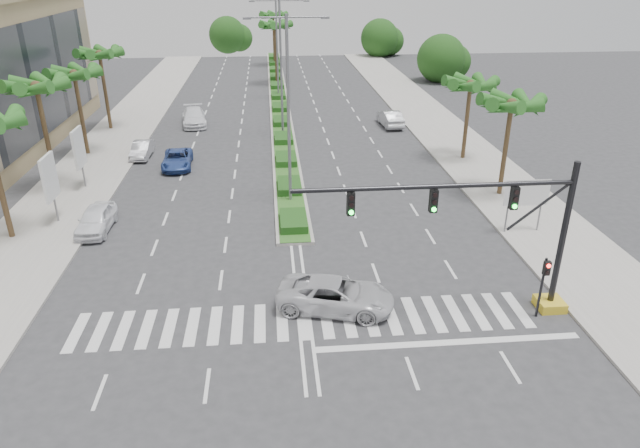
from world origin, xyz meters
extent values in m
plane|color=#333335|center=(0.00, 0.00, 0.00)|extent=(160.00, 160.00, 0.00)
cube|color=gray|center=(15.20, 20.00, 0.07)|extent=(6.00, 120.00, 0.15)
cube|color=gray|center=(-15.20, 20.00, 0.07)|extent=(6.00, 120.00, 0.15)
cube|color=gray|center=(0.00, 45.00, 0.10)|extent=(2.20, 75.00, 0.20)
cube|color=#276020|center=(0.00, 45.00, 0.22)|extent=(1.80, 75.00, 0.04)
cube|color=gold|center=(11.50, 0.00, 0.23)|extent=(1.20, 1.20, 0.45)
cylinder|color=black|center=(11.50, 0.00, 3.70)|extent=(0.28, 0.28, 7.00)
cylinder|color=black|center=(5.50, 0.00, 6.30)|extent=(12.00, 0.20, 0.20)
cylinder|color=black|center=(10.10, 0.00, 5.20)|extent=(2.53, 0.12, 2.15)
cube|color=black|center=(9.00, 0.00, 5.65)|extent=(0.32, 0.24, 1.00)
cylinder|color=#19E533|center=(9.00, -0.14, 5.33)|extent=(0.20, 0.06, 0.20)
cube|color=black|center=(5.50, 0.00, 5.65)|extent=(0.32, 0.24, 1.00)
cylinder|color=#19E533|center=(5.50, -0.14, 5.33)|extent=(0.20, 0.06, 0.20)
cube|color=black|center=(2.00, 0.00, 5.65)|extent=(0.32, 0.24, 1.00)
cylinder|color=#19E533|center=(2.00, -0.14, 5.33)|extent=(0.20, 0.06, 0.20)
cylinder|color=black|center=(10.60, -0.60, 1.50)|extent=(0.12, 0.12, 3.00)
cube|color=black|center=(10.60, -0.75, 2.60)|extent=(0.28, 0.22, 0.65)
cylinder|color=red|center=(10.60, -0.88, 2.78)|extent=(0.18, 0.05, 0.18)
cylinder|color=slate|center=(12.50, 8.00, 1.40)|extent=(0.10, 0.10, 2.80)
cylinder|color=slate|center=(14.50, 8.00, 1.40)|extent=(0.10, 0.10, 2.80)
cube|color=#0C6638|center=(13.50, 8.00, 2.60)|extent=(2.60, 0.08, 1.50)
cube|color=white|center=(13.50, 7.95, 2.60)|extent=(2.70, 0.02, 1.60)
cylinder|color=slate|center=(-14.50, 12.00, 1.40)|extent=(0.12, 0.12, 2.80)
cube|color=white|center=(-14.50, 12.00, 3.00)|extent=(0.18, 2.10, 2.70)
cube|color=#D8594C|center=(-14.50, 12.00, 3.00)|extent=(0.12, 2.00, 2.60)
cylinder|color=slate|center=(-14.50, 18.00, 1.40)|extent=(0.12, 0.12, 2.80)
cube|color=white|center=(-14.50, 18.00, 3.00)|extent=(0.18, 2.10, 2.70)
cube|color=#D8594C|center=(-14.50, 18.00, 3.00)|extent=(0.12, 2.00, 2.60)
cone|color=#26571B|center=(-15.40, 10.00, 6.80)|extent=(0.90, 3.62, 1.50)
cone|color=#26571B|center=(-15.81, 10.86, 6.80)|extent=(3.39, 2.96, 1.50)
cylinder|color=brown|center=(-16.50, 18.00, 3.70)|extent=(0.32, 0.32, 7.40)
sphere|color=brown|center=(-16.50, 18.00, 7.30)|extent=(0.70, 0.70, 0.70)
cone|color=#26571B|center=(-15.40, 18.00, 7.20)|extent=(0.90, 3.62, 1.50)
cone|color=#26571B|center=(-15.81, 18.86, 7.20)|extent=(3.39, 2.96, 1.50)
cone|color=#26571B|center=(-16.74, 19.07, 7.20)|extent=(3.73, 1.68, 1.50)
cone|color=#26571B|center=(-17.49, 18.48, 7.20)|extent=(2.38, 3.65, 1.50)
cone|color=#26571B|center=(-17.49, 17.52, 7.20)|extent=(2.38, 3.65, 1.50)
cone|color=#26571B|center=(-16.74, 16.93, 7.20)|extent=(3.73, 1.68, 1.50)
cone|color=#26571B|center=(-15.81, 17.14, 7.20)|extent=(3.39, 2.96, 1.50)
cylinder|color=brown|center=(-16.50, 26.00, 3.40)|extent=(0.32, 0.32, 6.80)
sphere|color=brown|center=(-16.50, 26.00, 6.70)|extent=(0.70, 0.70, 0.70)
cone|color=#26571B|center=(-15.40, 26.00, 6.60)|extent=(0.90, 3.62, 1.50)
cone|color=#26571B|center=(-15.81, 26.86, 6.60)|extent=(3.39, 2.96, 1.50)
cone|color=#26571B|center=(-16.74, 27.07, 6.60)|extent=(3.73, 1.68, 1.50)
cone|color=#26571B|center=(-17.49, 26.48, 6.60)|extent=(2.38, 3.65, 1.50)
cone|color=#26571B|center=(-17.49, 25.52, 6.60)|extent=(2.38, 3.65, 1.50)
cone|color=#26571B|center=(-16.74, 24.93, 6.60)|extent=(3.73, 1.68, 1.50)
cone|color=#26571B|center=(-15.81, 25.14, 6.60)|extent=(3.39, 2.96, 1.50)
cylinder|color=brown|center=(-16.50, 34.00, 3.60)|extent=(0.32, 0.32, 7.20)
sphere|color=brown|center=(-16.50, 34.00, 7.10)|extent=(0.70, 0.70, 0.70)
cone|color=#26571B|center=(-15.40, 34.00, 7.00)|extent=(0.90, 3.62, 1.50)
cone|color=#26571B|center=(-15.81, 34.86, 7.00)|extent=(3.39, 2.96, 1.50)
cone|color=#26571B|center=(-16.74, 35.07, 7.00)|extent=(3.73, 1.68, 1.50)
cone|color=#26571B|center=(-17.49, 34.48, 7.00)|extent=(2.38, 3.65, 1.50)
cone|color=#26571B|center=(-17.49, 33.52, 7.00)|extent=(2.38, 3.65, 1.50)
cone|color=#26571B|center=(-16.74, 32.93, 7.00)|extent=(3.73, 1.68, 1.50)
cone|color=#26571B|center=(-15.81, 33.14, 7.00)|extent=(3.39, 2.96, 1.50)
cylinder|color=brown|center=(14.50, 14.00, 3.25)|extent=(0.32, 0.32, 6.50)
sphere|color=brown|center=(14.50, 14.00, 6.40)|extent=(0.70, 0.70, 0.70)
cone|color=#26571B|center=(15.60, 14.00, 6.30)|extent=(0.90, 3.62, 1.50)
cone|color=#26571B|center=(15.19, 14.86, 6.30)|extent=(3.39, 2.96, 1.50)
cone|color=#26571B|center=(14.26, 15.07, 6.30)|extent=(3.73, 1.68, 1.50)
cone|color=#26571B|center=(13.51, 14.48, 6.30)|extent=(2.38, 3.65, 1.50)
cone|color=#26571B|center=(13.51, 13.52, 6.30)|extent=(2.38, 3.65, 1.50)
cone|color=#26571B|center=(14.26, 12.93, 6.30)|extent=(3.73, 1.68, 1.50)
cone|color=#26571B|center=(15.19, 13.14, 6.30)|extent=(3.39, 2.96, 1.50)
cylinder|color=brown|center=(14.50, 22.00, 3.10)|extent=(0.32, 0.32, 6.20)
sphere|color=brown|center=(14.50, 22.00, 6.10)|extent=(0.70, 0.70, 0.70)
cone|color=#26571B|center=(15.60, 22.00, 6.00)|extent=(0.90, 3.62, 1.50)
cone|color=#26571B|center=(15.19, 22.86, 6.00)|extent=(3.39, 2.96, 1.50)
cone|color=#26571B|center=(14.26, 23.07, 6.00)|extent=(3.73, 1.68, 1.50)
cone|color=#26571B|center=(13.51, 22.48, 6.00)|extent=(2.38, 3.65, 1.50)
cone|color=#26571B|center=(13.51, 21.52, 6.00)|extent=(2.38, 3.65, 1.50)
cone|color=#26571B|center=(14.26, 20.93, 6.00)|extent=(3.73, 1.68, 1.50)
cone|color=#26571B|center=(15.19, 21.14, 6.00)|extent=(3.39, 2.96, 1.50)
cylinder|color=brown|center=(0.00, 55.00, 3.75)|extent=(0.32, 0.32, 7.50)
sphere|color=brown|center=(0.00, 55.00, 7.40)|extent=(0.70, 0.70, 0.70)
cone|color=#26571B|center=(1.10, 55.00, 7.30)|extent=(0.90, 3.62, 1.50)
cone|color=#26571B|center=(0.69, 55.86, 7.30)|extent=(3.39, 2.96, 1.50)
cone|color=#26571B|center=(-0.24, 56.07, 7.30)|extent=(3.73, 1.68, 1.50)
cone|color=#26571B|center=(-0.99, 55.48, 7.30)|extent=(2.38, 3.65, 1.50)
cone|color=#26571B|center=(-0.99, 54.52, 7.30)|extent=(2.38, 3.65, 1.50)
cone|color=#26571B|center=(-0.24, 53.93, 7.30)|extent=(3.73, 1.68, 1.50)
cone|color=#26571B|center=(0.69, 54.14, 7.30)|extent=(3.39, 2.96, 1.50)
cylinder|color=brown|center=(0.00, 70.00, 3.75)|extent=(0.32, 0.32, 7.50)
sphere|color=brown|center=(0.00, 70.00, 7.40)|extent=(0.70, 0.70, 0.70)
cone|color=#26571B|center=(1.10, 70.00, 7.30)|extent=(0.90, 3.62, 1.50)
cone|color=#26571B|center=(0.69, 70.86, 7.30)|extent=(3.39, 2.96, 1.50)
cone|color=#26571B|center=(-0.24, 71.07, 7.30)|extent=(3.73, 1.68, 1.50)
cone|color=#26571B|center=(-0.99, 70.48, 7.30)|extent=(2.38, 3.65, 1.50)
cone|color=#26571B|center=(-0.99, 69.52, 7.30)|extent=(2.38, 3.65, 1.50)
cone|color=#26571B|center=(-0.24, 68.93, 7.30)|extent=(3.73, 1.68, 1.50)
cone|color=#26571B|center=(0.69, 69.14, 7.30)|extent=(3.39, 2.96, 1.50)
cylinder|color=slate|center=(0.00, 14.00, 6.00)|extent=(0.20, 0.20, 12.00)
cylinder|color=slate|center=(-1.20, 14.00, 11.80)|extent=(2.40, 0.10, 0.10)
cylinder|color=slate|center=(1.20, 14.00, 11.80)|extent=(2.40, 0.10, 0.10)
cube|color=slate|center=(-2.30, 14.00, 11.75)|extent=(0.50, 0.25, 0.12)
cube|color=slate|center=(2.30, 14.00, 11.75)|extent=(0.50, 0.25, 0.12)
cylinder|color=slate|center=(0.00, 30.00, 6.00)|extent=(0.20, 0.20, 12.00)
cylinder|color=slate|center=(-1.20, 30.00, 11.80)|extent=(2.40, 0.10, 0.10)
cylinder|color=slate|center=(1.20, 30.00, 11.80)|extent=(2.40, 0.10, 0.10)
cube|color=slate|center=(-2.30, 30.00, 11.75)|extent=(0.50, 0.25, 0.12)
cube|color=slate|center=(2.30, 30.00, 11.75)|extent=(0.50, 0.25, 0.12)
cylinder|color=slate|center=(0.00, 46.00, 6.00)|extent=(0.20, 0.20, 12.00)
imported|color=white|center=(-11.80, 10.66, 0.74)|extent=(1.84, 4.38, 1.48)
imported|color=silver|center=(-11.80, 24.95, 0.65)|extent=(1.46, 3.98, 1.30)
imported|color=#304B93|center=(-8.54, 22.09, 0.66)|extent=(2.43, 4.84, 1.32)
imported|color=white|center=(-8.61, 35.00, 0.80)|extent=(2.96, 5.76, 1.60)
imported|color=silver|center=(1.52, 0.85, 0.75)|extent=(5.88, 3.83, 1.50)
imported|color=#B1B2B6|center=(10.63, 32.78, 0.79)|extent=(2.00, 4.87, 1.57)
camera|label=1|loc=(-1.25, -21.54, 14.76)|focal=32.00mm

